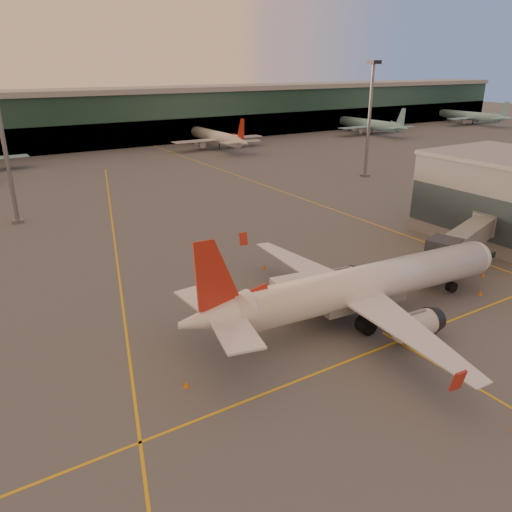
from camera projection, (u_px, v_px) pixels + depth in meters
ground at (401, 385)px, 41.42m from camera, size 600.00×600.00×0.00m
taxi_markings at (135, 246)px, 72.95m from camera, size 100.12×173.00×0.01m
terminal at (46, 121)px, 150.30m from camera, size 400.00×20.00×17.60m
gate_building at (512, 198)px, 74.09m from camera, size 18.40×22.40×12.60m
mast_west_near at (2, 132)px, 78.30m from camera, size 2.40×2.40×25.60m
mast_east_near at (370, 111)px, 112.30m from camera, size 2.40×2.40×25.60m
distant_aircraft_row at (109, 158)px, 140.03m from camera, size 350.00×34.00×13.00m
main_airplane at (359, 287)px, 50.60m from camera, size 37.93×34.21×11.44m
jet_bridge at (471, 237)px, 64.80m from camera, size 18.99×8.52×5.73m
catering_truck at (297, 293)px, 52.65m from camera, size 5.51×3.04×4.07m
pushback_tug at (419, 279)px, 60.13m from camera, size 3.28×2.54×1.50m
cone_nose at (483, 274)px, 62.46m from camera, size 0.41×0.41×0.52m
cone_tail at (186, 384)px, 41.05m from camera, size 0.46×0.46×0.58m
cone_wing_left at (264, 267)px, 64.81m from camera, size 0.44×0.44×0.56m
cone_fwd at (480, 293)px, 57.41m from camera, size 0.46×0.46×0.59m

